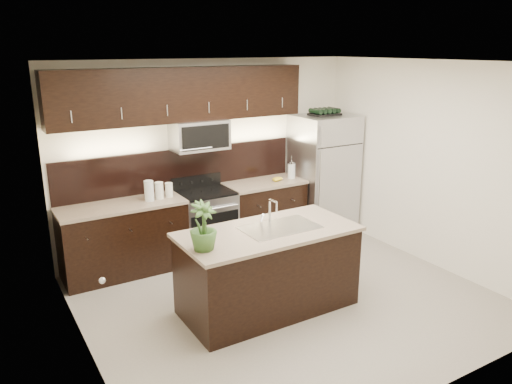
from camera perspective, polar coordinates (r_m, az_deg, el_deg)
ground at (r=6.02m, az=3.63°, el=-12.06°), size 4.50×4.50×0.00m
room_walls at (r=5.33m, az=3.19°, el=3.71°), size 4.52×4.02×2.71m
counter_run at (r=6.98m, az=-7.32°, el=-3.82°), size 3.51×0.65×0.94m
upper_fixtures at (r=6.74m, az=-8.14°, el=10.05°), size 3.49×0.40×1.66m
island at (r=5.61m, az=1.38°, el=-8.85°), size 1.96×0.96×0.94m
sink_faucet at (r=5.50m, az=2.68°, el=-3.90°), size 0.84×0.50×0.28m
refrigerator at (r=7.89m, az=7.58°, el=2.01°), size 0.89×0.81×1.85m
wine_rack at (r=7.71m, az=7.86°, el=9.05°), size 0.46×0.28×0.11m
plant at (r=4.86m, az=-6.07°, el=-3.92°), size 0.34×0.34×0.49m
canisters at (r=6.60m, az=-11.28°, el=0.17°), size 0.40×0.15×0.27m
french_press at (r=7.52m, az=4.07°, el=2.52°), size 0.12×0.12×0.34m
bananas at (r=7.35m, az=2.13°, el=1.42°), size 0.21×0.18×0.05m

